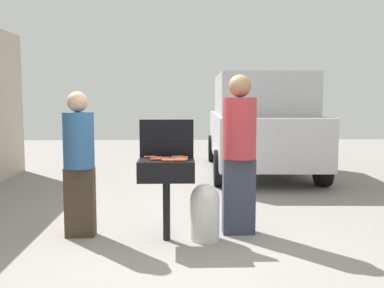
{
  "coord_description": "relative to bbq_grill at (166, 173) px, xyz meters",
  "views": [
    {
      "loc": [
        0.01,
        -4.36,
        1.53
      ],
      "look_at": [
        0.17,
        0.79,
        1.0
      ],
      "focal_mm": 40.94,
      "sensor_mm": 36.0,
      "label": 1
    }
  ],
  "objects": [
    {
      "name": "ground_plane",
      "position": [
        0.12,
        -0.29,
        -0.74
      ],
      "size": [
        24.0,
        24.0,
        0.0
      ],
      "primitive_type": "plane",
      "color": "gray"
    },
    {
      "name": "hot_dog_3",
      "position": [
        -0.18,
        0.13,
        0.15
      ],
      "size": [
        0.13,
        0.03,
        0.03
      ],
      "primitive_type": "cylinder",
      "rotation": [
        0.0,
        1.57,
        0.0
      ],
      "color": "#B74C33",
      "rests_on": "bbq_grill"
    },
    {
      "name": "hot_dog_1",
      "position": [
        0.11,
        0.01,
        0.15
      ],
      "size": [
        0.13,
        0.03,
        0.03
      ],
      "primitive_type": "cylinder",
      "rotation": [
        0.0,
        1.57,
        -0.01
      ],
      "color": "#AD4228",
      "rests_on": "bbq_grill"
    },
    {
      "name": "propane_tank",
      "position": [
        0.42,
        -0.01,
        -0.42
      ],
      "size": [
        0.32,
        0.32,
        0.62
      ],
      "color": "silver",
      "rests_on": "ground"
    },
    {
      "name": "person_right",
      "position": [
        0.82,
        0.22,
        0.23
      ],
      "size": [
        0.38,
        0.38,
        1.8
      ],
      "rotation": [
        0.0,
        0.0,
        3.3
      ],
      "color": "#333847",
      "rests_on": "ground"
    },
    {
      "name": "hot_dog_11",
      "position": [
        0.12,
        0.13,
        0.15
      ],
      "size": [
        0.13,
        0.04,
        0.03
      ],
      "primitive_type": "cylinder",
      "rotation": [
        0.0,
        1.57,
        0.08
      ],
      "color": "#B74C33",
      "rests_on": "bbq_grill"
    },
    {
      "name": "hot_dog_10",
      "position": [
        -0.1,
        -0.07,
        0.15
      ],
      "size": [
        0.13,
        0.04,
        0.03
      ],
      "primitive_type": "cylinder",
      "rotation": [
        0.0,
        1.57,
        0.1
      ],
      "color": "#AD4228",
      "rests_on": "bbq_grill"
    },
    {
      "name": "bbq_grill",
      "position": [
        0.0,
        0.0,
        0.0
      ],
      "size": [
        0.6,
        0.44,
        0.88
      ],
      "color": "black",
      "rests_on": "ground"
    },
    {
      "name": "hot_dog_4",
      "position": [
        0.17,
        0.09,
        0.15
      ],
      "size": [
        0.13,
        0.03,
        0.03
      ],
      "primitive_type": "cylinder",
      "rotation": [
        0.0,
        1.57,
        -0.05
      ],
      "color": "#C6593D",
      "rests_on": "bbq_grill"
    },
    {
      "name": "grill_lid_open",
      "position": [
        0.0,
        0.22,
        0.35
      ],
      "size": [
        0.6,
        0.05,
        0.42
      ],
      "primitive_type": "cube",
      "color": "black",
      "rests_on": "bbq_grill"
    },
    {
      "name": "hot_dog_13",
      "position": [
        0.15,
        -0.03,
        0.15
      ],
      "size": [
        0.13,
        0.03,
        0.03
      ],
      "primitive_type": "cylinder",
      "rotation": [
        0.0,
        1.57,
        0.04
      ],
      "color": "#B74C33",
      "rests_on": "bbq_grill"
    },
    {
      "name": "hot_dog_9",
      "position": [
        -0.05,
        -0.02,
        0.15
      ],
      "size": [
        0.13,
        0.04,
        0.03
      ],
      "primitive_type": "cylinder",
      "rotation": [
        0.0,
        1.57,
        -0.1
      ],
      "color": "#B74C33",
      "rests_on": "bbq_grill"
    },
    {
      "name": "hot_dog_6",
      "position": [
        0.02,
        -0.15,
        0.15
      ],
      "size": [
        0.13,
        0.04,
        0.03
      ],
      "primitive_type": "cylinder",
      "rotation": [
        0.0,
        1.57,
        -0.09
      ],
      "color": "#C6593D",
      "rests_on": "bbq_grill"
    },
    {
      "name": "person_left",
      "position": [
        -0.97,
        0.17,
        0.13
      ],
      "size": [
        0.34,
        0.34,
        1.61
      ],
      "rotation": [
        0.0,
        0.0,
        -0.19
      ],
      "color": "#3F3323",
      "rests_on": "ground"
    },
    {
      "name": "parked_minivan",
      "position": [
        1.83,
        4.39,
        0.28
      ],
      "size": [
        2.17,
        4.47,
        2.02
      ],
      "rotation": [
        0.0,
        0.0,
        3.1
      ],
      "color": "#B7B7BC",
      "rests_on": "ground"
    },
    {
      "name": "hot_dog_2",
      "position": [
        -0.11,
        0.07,
        0.15
      ],
      "size": [
        0.13,
        0.03,
        0.03
      ],
      "primitive_type": "cylinder",
      "rotation": [
        0.0,
        1.57,
        0.02
      ],
      "color": "#B74C33",
      "rests_on": "bbq_grill"
    },
    {
      "name": "hot_dog_12",
      "position": [
        0.17,
        -0.06,
        0.15
      ],
      "size": [
        0.13,
        0.03,
        0.03
      ],
      "primitive_type": "cylinder",
      "rotation": [
        0.0,
        1.57,
        0.03
      ],
      "color": "#C6593D",
      "rests_on": "bbq_grill"
    },
    {
      "name": "hot_dog_8",
      "position": [
        0.14,
        -0.15,
        0.15
      ],
      "size": [
        0.13,
        0.04,
        0.03
      ],
      "primitive_type": "cylinder",
      "rotation": [
        0.0,
        1.57,
        -0.09
      ],
      "color": "#AD4228",
      "rests_on": "bbq_grill"
    },
    {
      "name": "hot_dog_5",
      "position": [
        -0.02,
        0.05,
        0.15
      ],
      "size": [
        0.13,
        0.04,
        0.03
      ],
      "primitive_type": "cylinder",
      "rotation": [
        0.0,
        1.57,
        -0.1
      ],
      "color": "#AD4228",
      "rests_on": "bbq_grill"
    },
    {
      "name": "hot_dog_7",
      "position": [
        0.16,
        -0.09,
        0.15
      ],
      "size": [
        0.13,
        0.03,
        0.03
      ],
      "primitive_type": "cylinder",
      "rotation": [
        0.0,
        1.57,
        0.01
      ],
      "color": "#C6593D",
      "rests_on": "bbq_grill"
    },
    {
      "name": "hot_dog_0",
      "position": [
        0.02,
        -0.06,
        0.15
      ],
      "size": [
        0.13,
        0.03,
        0.03
      ],
      "primitive_type": "cylinder",
      "rotation": [
        0.0,
        1.57,
        0.03
      ],
      "color": "#B74C33",
      "rests_on": "bbq_grill"
    }
  ]
}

